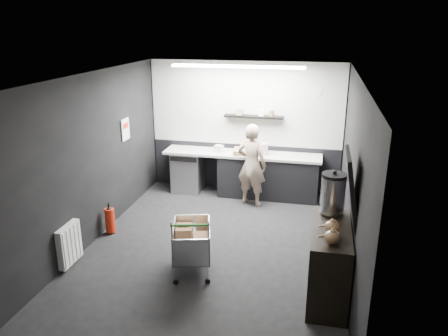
# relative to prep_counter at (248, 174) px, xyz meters

# --- Properties ---
(floor) EXTENTS (5.50, 5.50, 0.00)m
(floor) POSITION_rel_prep_counter_xyz_m (-0.14, -2.42, -0.46)
(floor) COLOR black
(floor) RESTS_ON ground
(ceiling) EXTENTS (5.50, 5.50, 0.00)m
(ceiling) POSITION_rel_prep_counter_xyz_m (-0.14, -2.42, 2.24)
(ceiling) COLOR silver
(ceiling) RESTS_ON wall_back
(wall_back) EXTENTS (5.50, 0.00, 5.50)m
(wall_back) POSITION_rel_prep_counter_xyz_m (-0.14, 0.33, 0.89)
(wall_back) COLOR black
(wall_back) RESTS_ON floor
(wall_front) EXTENTS (5.50, 0.00, 5.50)m
(wall_front) POSITION_rel_prep_counter_xyz_m (-0.14, -5.17, 0.89)
(wall_front) COLOR black
(wall_front) RESTS_ON floor
(wall_left) EXTENTS (0.00, 5.50, 5.50)m
(wall_left) POSITION_rel_prep_counter_xyz_m (-2.14, -2.42, 0.89)
(wall_left) COLOR black
(wall_left) RESTS_ON floor
(wall_right) EXTENTS (0.00, 5.50, 5.50)m
(wall_right) POSITION_rel_prep_counter_xyz_m (1.86, -2.42, 0.89)
(wall_right) COLOR black
(wall_right) RESTS_ON floor
(kitchen_wall_panel) EXTENTS (3.95, 0.02, 1.70)m
(kitchen_wall_panel) POSITION_rel_prep_counter_xyz_m (-0.14, 0.31, 1.39)
(kitchen_wall_panel) COLOR silver
(kitchen_wall_panel) RESTS_ON wall_back
(dado_panel) EXTENTS (3.95, 0.02, 1.00)m
(dado_panel) POSITION_rel_prep_counter_xyz_m (-0.14, 0.31, 0.04)
(dado_panel) COLOR black
(dado_panel) RESTS_ON wall_back
(floating_shelf) EXTENTS (1.20, 0.22, 0.04)m
(floating_shelf) POSITION_rel_prep_counter_xyz_m (0.06, 0.20, 1.16)
(floating_shelf) COLOR black
(floating_shelf) RESTS_ON wall_back
(wall_clock) EXTENTS (0.20, 0.03, 0.20)m
(wall_clock) POSITION_rel_prep_counter_xyz_m (1.26, 0.30, 1.69)
(wall_clock) COLOR white
(wall_clock) RESTS_ON wall_back
(poster) EXTENTS (0.02, 0.30, 0.40)m
(poster) POSITION_rel_prep_counter_xyz_m (-2.12, -1.12, 1.09)
(poster) COLOR white
(poster) RESTS_ON wall_left
(poster_red_band) EXTENTS (0.02, 0.22, 0.10)m
(poster_red_band) POSITION_rel_prep_counter_xyz_m (-2.11, -1.12, 1.16)
(poster_red_band) COLOR red
(poster_red_band) RESTS_ON poster
(radiator) EXTENTS (0.10, 0.50, 0.60)m
(radiator) POSITION_rel_prep_counter_xyz_m (-2.08, -3.32, -0.11)
(radiator) COLOR white
(radiator) RESTS_ON wall_left
(ceiling_strip) EXTENTS (2.40, 0.20, 0.04)m
(ceiling_strip) POSITION_rel_prep_counter_xyz_m (-0.14, -0.57, 2.21)
(ceiling_strip) COLOR white
(ceiling_strip) RESTS_ON ceiling
(prep_counter) EXTENTS (3.20, 0.61, 0.90)m
(prep_counter) POSITION_rel_prep_counter_xyz_m (0.00, 0.00, 0.00)
(prep_counter) COLOR black
(prep_counter) RESTS_ON floor
(person) EXTENTS (0.67, 0.53, 1.62)m
(person) POSITION_rel_prep_counter_xyz_m (0.14, -0.45, 0.35)
(person) COLOR beige
(person) RESTS_ON floor
(shopping_cart) EXTENTS (0.72, 0.99, 0.95)m
(shopping_cart) POSITION_rel_prep_counter_xyz_m (-0.30, -3.05, -0.01)
(shopping_cart) COLOR silver
(shopping_cart) RESTS_ON floor
(sideboard) EXTENTS (0.56, 1.30, 1.95)m
(sideboard) POSITION_rel_prep_counter_xyz_m (1.61, -3.20, 0.16)
(sideboard) COLOR black
(sideboard) RESTS_ON floor
(fire_extinguisher) EXTENTS (0.16, 0.16, 0.52)m
(fire_extinguisher) POSITION_rel_prep_counter_xyz_m (-1.99, -2.23, -0.20)
(fire_extinguisher) COLOR red
(fire_extinguisher) RESTS_ON floor
(cardboard_box) EXTENTS (0.56, 0.45, 0.10)m
(cardboard_box) POSITION_rel_prep_counter_xyz_m (-0.03, -0.05, 0.49)
(cardboard_box) COLOR olive
(cardboard_box) RESTS_ON prep_counter
(pink_tub) EXTENTS (0.23, 0.23, 0.23)m
(pink_tub) POSITION_rel_prep_counter_xyz_m (0.28, 0.00, 0.56)
(pink_tub) COLOR beige
(pink_tub) RESTS_ON prep_counter
(white_container) EXTENTS (0.20, 0.17, 0.15)m
(white_container) POSITION_rel_prep_counter_xyz_m (-0.60, -0.05, 0.52)
(white_container) COLOR white
(white_container) RESTS_ON prep_counter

